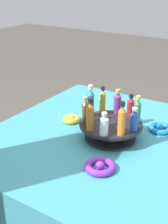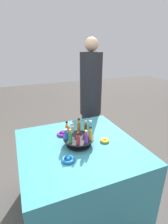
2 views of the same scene
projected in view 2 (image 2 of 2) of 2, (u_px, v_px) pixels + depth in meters
name	position (u px, v px, depth m)	size (l,w,h in m)	color
ground_plane	(80.00, 208.00, 1.78)	(12.00, 12.00, 0.00)	#4C4742
party_table	(79.00, 179.00, 1.65)	(1.00, 1.00, 0.75)	teal
display_stand	(79.00, 141.00, 1.49)	(0.26, 0.26, 0.07)	black
bottle_gold	(91.00, 133.00, 1.43)	(0.03, 0.03, 0.12)	gold
bottle_teal	(90.00, 129.00, 1.49)	(0.03, 0.03, 0.14)	teal
bottle_brown	(86.00, 127.00, 1.54)	(0.03, 0.03, 0.11)	brown
bottle_amber	(79.00, 125.00, 1.56)	(0.03, 0.03, 0.13)	#AD6B19
bottle_clear	(72.00, 128.00, 1.54)	(0.03, 0.03, 0.09)	silver
bottle_orange	(67.00, 129.00, 1.49)	(0.03, 0.03, 0.14)	orange
bottle_blue	(66.00, 135.00, 1.43)	(0.03, 0.03, 0.10)	#234CAD
bottle_green	(70.00, 137.00, 1.38)	(0.03, 0.03, 0.12)	#288438
bottle_red	(78.00, 139.00, 1.37)	(0.03, 0.03, 0.10)	#B21E23
bottle_purple	(86.00, 137.00, 1.38)	(0.03, 0.03, 0.11)	#702D93
ribbon_bow_blue	(68.00, 159.00, 1.30)	(0.10, 0.10, 0.03)	blue
ribbon_bow_gold	(105.00, 140.00, 1.55)	(0.08, 0.08, 0.03)	gold
ribbon_bow_purple	(63.00, 134.00, 1.66)	(0.11, 0.11, 0.03)	purple
person_figure	(91.00, 103.00, 2.31)	(0.28, 0.28, 1.63)	#282D42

